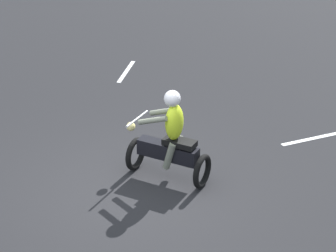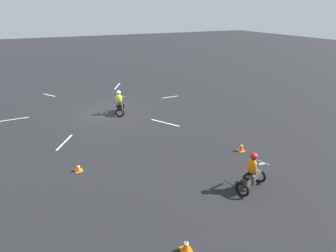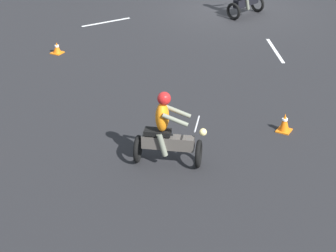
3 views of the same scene
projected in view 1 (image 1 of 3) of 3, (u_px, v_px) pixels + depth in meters
ground_plane at (134, 194)px, 10.93m from camera, size 120.00×120.00×0.00m
motorcycle_rider_foreground at (170, 141)px, 11.07m from camera, size 1.01×1.55×1.66m
lane_stripe_nw at (327, 135)px, 12.83m from camera, size 1.22×1.79×0.01m
lane_stripe_w at (126, 71)px, 15.85m from camera, size 1.43×0.12×0.01m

